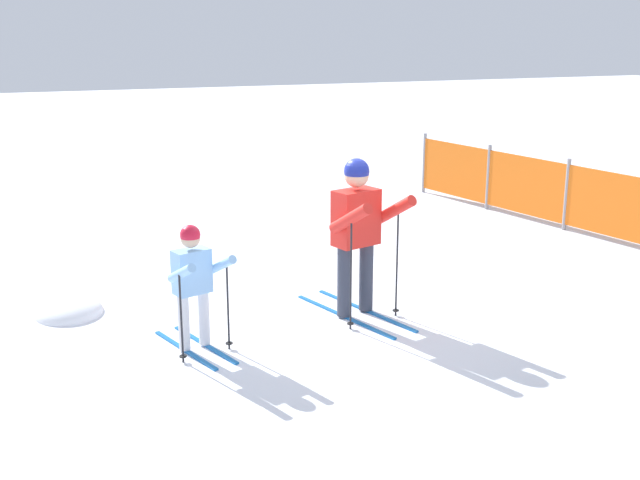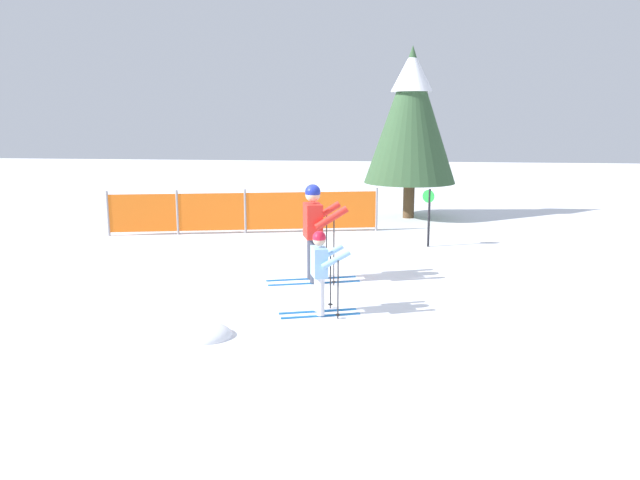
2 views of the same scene
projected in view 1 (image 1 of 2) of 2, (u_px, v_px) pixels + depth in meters
ground_plane at (352, 306)px, 8.89m from camera, size 60.00×60.00×0.00m
skier_adult at (358, 223)px, 8.36m from camera, size 1.63×0.91×1.70m
skier_child at (193, 277)px, 7.54m from camera, size 1.18×0.68×1.23m
safety_fence at (566, 195)px, 11.99m from camera, size 6.43×1.53×1.09m
snow_mound at (68, 312)px, 8.70m from camera, size 0.87×0.74×0.35m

